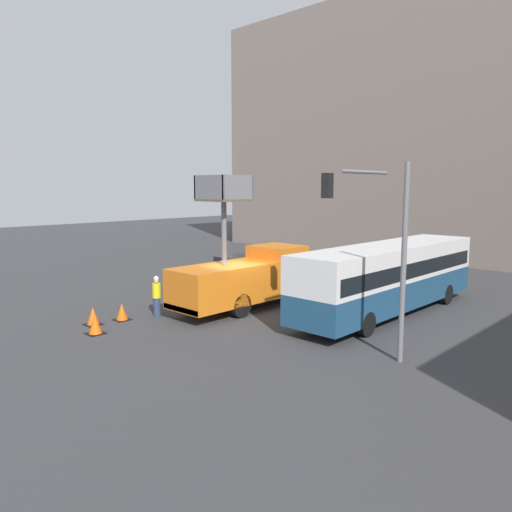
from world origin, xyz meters
name	(u,v)px	position (x,y,z in m)	size (l,w,h in m)	color
ground_plane	(238,313)	(0.00, 0.00, 0.00)	(120.00, 120.00, 0.00)	#38383A
building_backdrop_far	(466,125)	(0.00, 25.67, 10.72)	(44.00, 10.00, 21.44)	gray
utility_truck	(245,276)	(-0.42, 0.87, 1.56)	(2.40, 7.34, 6.32)	orange
city_bus	(389,274)	(5.08, 4.70, 1.87)	(2.60, 12.16, 3.20)	navy
traffic_light_pole	(376,229)	(7.53, -0.82, 4.41)	(3.28, 3.03, 6.60)	slate
road_worker_near_truck	(157,296)	(-2.30, -2.88, 0.92)	(0.38, 0.38, 1.84)	navy
road_worker_directing	(312,310)	(4.45, -0.21, 0.97)	(0.38, 0.38, 1.93)	navy
traffic_cone_near_truck	(122,312)	(-2.83, -4.36, 0.35)	(0.65, 0.65, 0.75)	black
traffic_cone_mid_road	(93,316)	(-3.05, -5.62, 0.36)	(0.67, 0.67, 0.77)	black
traffic_cone_far_side	(95,325)	(-1.76, -6.22, 0.36)	(0.67, 0.67, 0.77)	black
parked_car_curbside	(237,266)	(-6.79, 6.55, 0.72)	(1.89, 4.22, 1.41)	navy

